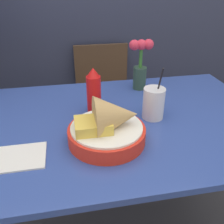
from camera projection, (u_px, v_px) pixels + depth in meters
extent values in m
cube|color=#334C9E|center=(119.00, 121.00, 1.03)|extent=(1.28, 0.83, 0.02)
cylinder|color=black|center=(6.00, 158.00, 1.43)|extent=(0.05, 0.05, 0.76)
cylinder|color=black|center=(194.00, 136.00, 1.62)|extent=(0.05, 0.05, 0.76)
cylinder|color=#473323|center=(85.00, 148.00, 1.78)|extent=(0.03, 0.03, 0.43)
cylinder|color=#473323|center=(134.00, 142.00, 1.84)|extent=(0.03, 0.03, 0.43)
cylinder|color=#473323|center=(81.00, 122.00, 2.09)|extent=(0.03, 0.03, 0.43)
cylinder|color=#473323|center=(123.00, 118.00, 2.15)|extent=(0.03, 0.03, 0.43)
cube|color=#473323|center=(106.00, 106.00, 1.86)|extent=(0.40, 0.40, 0.02)
cube|color=#473323|center=(101.00, 71.00, 1.91)|extent=(0.40, 0.03, 0.40)
cylinder|color=red|center=(107.00, 134.00, 0.88)|extent=(0.27, 0.27, 0.05)
cylinder|color=white|center=(107.00, 127.00, 0.87)|extent=(0.25, 0.25, 0.01)
cone|color=tan|center=(116.00, 116.00, 0.85)|extent=(0.15, 0.15, 0.15)
cube|color=#E5C14C|center=(93.00, 126.00, 0.84)|extent=(0.12, 0.10, 0.04)
cylinder|color=red|center=(94.00, 95.00, 1.04)|extent=(0.06, 0.06, 0.16)
cone|color=red|center=(93.00, 72.00, 0.99)|extent=(0.05, 0.05, 0.04)
cylinder|color=silver|center=(153.00, 103.00, 1.01)|extent=(0.09, 0.09, 0.13)
cylinder|color=black|center=(153.00, 106.00, 1.02)|extent=(0.08, 0.08, 0.11)
cylinder|color=black|center=(158.00, 90.00, 0.98)|extent=(0.01, 0.07, 0.20)
cylinder|color=#2D4738|center=(140.00, 78.00, 1.28)|extent=(0.07, 0.07, 0.11)
cylinder|color=#33722D|center=(141.00, 57.00, 1.22)|extent=(0.02, 0.02, 0.10)
sphere|color=#DB334C|center=(141.00, 45.00, 1.19)|extent=(0.05, 0.05, 0.05)
sphere|color=#DB334C|center=(134.00, 45.00, 1.19)|extent=(0.05, 0.05, 0.05)
sphere|color=#DB334C|center=(149.00, 44.00, 1.20)|extent=(0.05, 0.05, 0.05)
cube|color=white|center=(19.00, 157.00, 0.81)|extent=(0.17, 0.14, 0.01)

